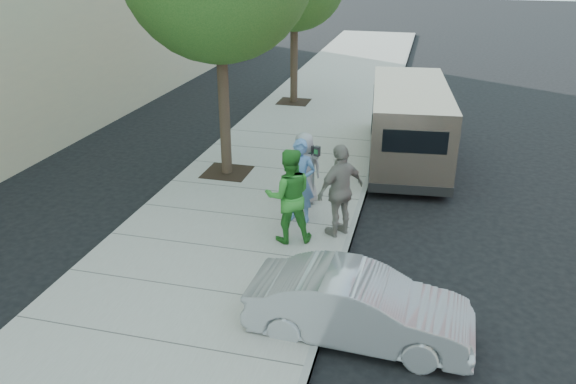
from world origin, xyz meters
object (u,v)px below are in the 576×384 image
(sedan, at_px, (359,307))
(person_green_shirt, at_px, (289,196))
(van, at_px, (408,123))
(person_striped_polo, at_px, (341,190))
(person_officer, at_px, (300,181))
(person_gray_shirt, at_px, (304,169))
(parking_meter, at_px, (313,162))

(sedan, bearing_deg, person_green_shirt, 36.84)
(van, distance_m, person_striped_polo, 5.21)
(person_officer, distance_m, person_striped_polo, 1.04)
(person_green_shirt, height_order, person_striped_polo, same)
(van, height_order, person_gray_shirt, van)
(person_officer, distance_m, person_green_shirt, 0.93)
(person_striped_polo, bearing_deg, person_green_shirt, -22.01)
(person_gray_shirt, relative_size, person_striped_polo, 0.87)
(person_officer, bearing_deg, person_green_shirt, -84.88)
(van, distance_m, person_officer, 5.11)
(parking_meter, height_order, person_officer, person_officer)
(van, xyz_separation_m, person_officer, (-2.04, -4.68, -0.08))
(van, height_order, person_striped_polo, van)
(person_officer, xyz_separation_m, person_gray_shirt, (-0.12, 0.91, -0.07))
(person_officer, height_order, person_gray_shirt, person_officer)
(person_gray_shirt, bearing_deg, parking_meter, 139.04)
(person_officer, height_order, person_striped_polo, person_striped_polo)
(person_officer, bearing_deg, van, 72.74)
(sedan, relative_size, person_officer, 1.88)
(person_gray_shirt, bearing_deg, person_green_shirt, 61.57)
(van, bearing_deg, person_officer, -119.06)
(parking_meter, distance_m, van, 4.27)
(person_officer, relative_size, person_green_shirt, 0.94)
(sedan, height_order, person_gray_shirt, person_gray_shirt)
(parking_meter, distance_m, person_officer, 0.89)
(parking_meter, xyz_separation_m, person_officer, (-0.11, -0.87, -0.12))
(sedan, xyz_separation_m, person_officer, (-1.78, 3.55, 0.51))
(van, distance_m, person_green_shirt, 5.98)
(parking_meter, relative_size, person_striped_polo, 0.73)
(parking_meter, xyz_separation_m, person_gray_shirt, (-0.23, 0.04, -0.19))
(sedan, distance_m, person_striped_polo, 3.30)
(person_green_shirt, xyz_separation_m, person_striped_polo, (0.97, 0.52, -0.00))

